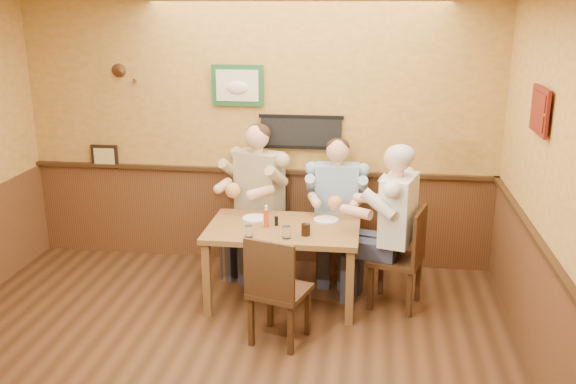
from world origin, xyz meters
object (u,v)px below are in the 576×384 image
at_px(chair_right_end, 396,257).
at_px(diner_blue_polo, 336,214).
at_px(diner_white_elder, 397,236).
at_px(salt_shaker, 265,220).
at_px(chair_near_side, 280,288).
at_px(water_glass_mid, 286,232).
at_px(water_glass_left, 249,231).
at_px(hot_sauce_bottle, 266,217).
at_px(chair_back_right, 336,232).
at_px(pepper_shaker, 276,221).
at_px(cola_tumbler, 306,230).
at_px(dining_table, 283,236).
at_px(chair_back_left, 260,224).
at_px(diner_tan_shirt, 260,205).

distance_m(chair_right_end, diner_blue_polo, 0.93).
xyz_separation_m(diner_white_elder, salt_shaker, (-1.22, -0.01, 0.11)).
height_order(chair_near_side, water_glass_mid, chair_near_side).
relative_size(water_glass_left, hot_sauce_bottle, 0.56).
xyz_separation_m(chair_back_right, pepper_shaker, (-0.52, -0.71, 0.34)).
distance_m(chair_near_side, pepper_shaker, 0.84).
height_order(water_glass_mid, salt_shaker, water_glass_mid).
bearing_deg(cola_tumbler, chair_near_side, -105.93).
bearing_deg(pepper_shaker, chair_right_end, 1.07).
distance_m(dining_table, cola_tumbler, 0.34).
relative_size(salt_shaker, pepper_shaker, 1.15).
relative_size(chair_near_side, cola_tumbler, 8.96).
bearing_deg(chair_right_end, water_glass_left, -59.21).
relative_size(chair_back_left, chair_back_right, 1.08).
relative_size(dining_table, chair_near_side, 1.47).
bearing_deg(hot_sauce_bottle, cola_tumbler, -23.55).
height_order(chair_back_right, salt_shaker, chair_back_right).
bearing_deg(diner_tan_shirt, hot_sauce_bottle, -52.73).
distance_m(salt_shaker, pepper_shaker, 0.11).
bearing_deg(chair_near_side, diner_white_elder, -124.13).
xyz_separation_m(chair_back_right, chair_right_end, (0.60, -0.69, 0.03)).
height_order(chair_back_left, salt_shaker, chair_back_left).
bearing_deg(dining_table, diner_blue_polo, 58.50).
xyz_separation_m(dining_table, chair_back_left, (-0.36, 0.76, -0.17)).
height_order(chair_right_end, diner_blue_polo, diner_blue_polo).
relative_size(chair_back_left, chair_near_side, 1.03).
xyz_separation_m(dining_table, diner_white_elder, (1.05, 0.04, 0.03)).
relative_size(dining_table, water_glass_mid, 12.48).
height_order(cola_tumbler, hot_sauce_bottle, hot_sauce_bottle).
xyz_separation_m(diner_blue_polo, diner_white_elder, (0.60, -0.69, 0.05)).
xyz_separation_m(dining_table, cola_tumbler, (0.23, -0.20, 0.15)).
height_order(diner_blue_polo, pepper_shaker, diner_blue_polo).
height_order(chair_back_right, chair_near_side, chair_near_side).
xyz_separation_m(chair_near_side, cola_tumbler, (0.15, 0.54, 0.33)).
relative_size(chair_near_side, pepper_shaker, 10.86).
bearing_deg(hot_sauce_bottle, chair_near_side, -72.01).
bearing_deg(water_glass_mid, diner_white_elder, 19.35).
bearing_deg(hot_sauce_bottle, water_glass_left, -111.15).
height_order(water_glass_left, pepper_shaker, water_glass_left).
bearing_deg(cola_tumbler, diner_white_elder, 16.63).
distance_m(chair_back_left, diner_white_elder, 1.59).
bearing_deg(diner_white_elder, pepper_shaker, -73.28).
relative_size(chair_back_left, cola_tumbler, 9.23).
xyz_separation_m(chair_near_side, salt_shaker, (-0.25, 0.77, 0.32)).
height_order(water_glass_mid, pepper_shaker, water_glass_mid).
xyz_separation_m(chair_near_side, water_glass_mid, (-0.01, 0.44, 0.33)).
xyz_separation_m(water_glass_mid, pepper_shaker, (-0.14, 0.32, -0.01)).
distance_m(hot_sauce_bottle, salt_shaker, 0.08).
distance_m(dining_table, chair_back_left, 0.85).
height_order(dining_table, water_glass_mid, water_glass_mid).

